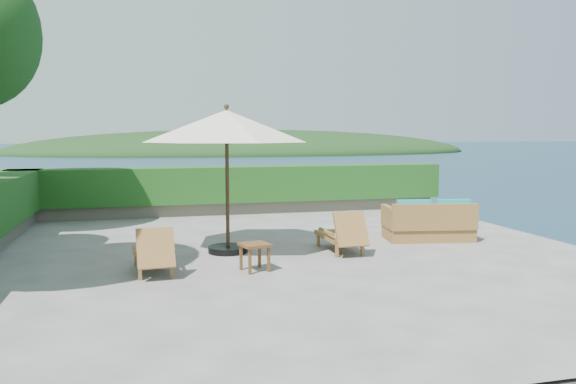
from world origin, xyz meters
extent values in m
plane|color=gray|center=(0.00, 0.00, 0.00)|extent=(12.00, 12.00, 0.00)
cube|color=#5B5348|center=(0.00, 0.00, -1.55)|extent=(12.00, 12.00, 3.00)
ellipsoid|color=black|center=(25.00, 140.00, -3.00)|extent=(126.00, 57.60, 12.60)
cube|color=#666052|center=(0.00, 5.60, 0.18)|extent=(12.00, 0.60, 0.36)
cube|color=#1C4213|center=(0.00, 5.60, 0.85)|extent=(12.40, 0.90, 1.00)
cylinder|color=black|center=(-1.01, 0.39, 0.06)|extent=(0.90, 0.90, 0.12)
cylinder|color=#332112|center=(-1.01, 0.39, 1.37)|extent=(0.08, 0.08, 2.74)
cone|color=beige|center=(-1.01, 0.39, 2.43)|extent=(3.72, 3.72, 0.60)
sphere|color=#332112|center=(-1.01, 0.39, 2.80)|extent=(0.12, 0.12, 0.10)
cube|color=brown|center=(-2.65, -1.33, 0.11)|extent=(0.06, 0.06, 0.23)
cube|color=brown|center=(-2.16, -1.30, 0.11)|extent=(0.06, 0.06, 0.23)
cube|color=brown|center=(-2.72, -0.28, 0.11)|extent=(0.06, 0.06, 0.23)
cube|color=brown|center=(-2.23, -0.25, 0.11)|extent=(0.06, 0.06, 0.23)
cube|color=brown|center=(-2.44, -0.70, 0.26)|extent=(0.65, 1.17, 0.08)
cube|color=brown|center=(-2.40, -1.36, 0.51)|extent=(0.60, 0.41, 0.61)
cube|color=brown|center=(-2.73, -0.90, 0.39)|extent=(0.10, 0.75, 0.04)
cube|color=brown|center=(-2.13, -0.86, 0.39)|extent=(0.10, 0.75, 0.04)
cube|color=brown|center=(0.89, -0.55, 0.12)|extent=(0.06, 0.06, 0.24)
cube|color=brown|center=(1.40, -0.54, 0.12)|extent=(0.06, 0.06, 0.24)
cube|color=brown|center=(0.88, 0.55, 0.12)|extent=(0.06, 0.06, 0.24)
cube|color=brown|center=(1.38, 0.55, 0.12)|extent=(0.06, 0.06, 0.24)
cube|color=brown|center=(1.14, 0.09, 0.27)|extent=(0.62, 1.19, 0.08)
cube|color=brown|center=(1.15, -0.59, 0.53)|extent=(0.61, 0.39, 0.64)
cube|color=brown|center=(0.83, -0.09, 0.41)|extent=(0.07, 0.77, 0.05)
cube|color=brown|center=(1.45, -0.08, 0.41)|extent=(0.07, 0.77, 0.05)
cube|color=brown|center=(-0.91, -1.40, 0.21)|extent=(0.05, 0.05, 0.42)
cube|color=brown|center=(-0.58, -1.31, 0.21)|extent=(0.05, 0.05, 0.42)
cube|color=brown|center=(-1.00, -1.06, 0.21)|extent=(0.05, 0.05, 0.42)
cube|color=brown|center=(-0.67, -0.98, 0.21)|extent=(0.05, 0.05, 0.42)
cube|color=brown|center=(-0.79, -1.19, 0.45)|extent=(0.54, 0.54, 0.05)
cube|color=brown|center=(3.39, 0.62, 0.20)|extent=(1.95, 1.20, 0.40)
cube|color=brown|center=(3.31, 0.20, 0.56)|extent=(1.82, 0.45, 0.56)
cube|color=brown|center=(2.53, 0.77, 0.51)|extent=(0.27, 0.92, 0.45)
cube|color=brown|center=(4.24, 0.47, 0.51)|extent=(0.27, 0.92, 0.45)
cube|color=teal|center=(2.98, 0.74, 0.50)|extent=(0.90, 0.85, 0.18)
cube|color=teal|center=(3.81, 0.60, 0.50)|extent=(0.90, 0.85, 0.18)
cube|color=teal|center=(2.91, 0.37, 0.73)|extent=(0.72, 0.26, 0.36)
cube|color=teal|center=(3.75, 0.23, 0.73)|extent=(0.72, 0.26, 0.36)
camera|label=1|loc=(-2.56, -10.23, 2.30)|focal=35.00mm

